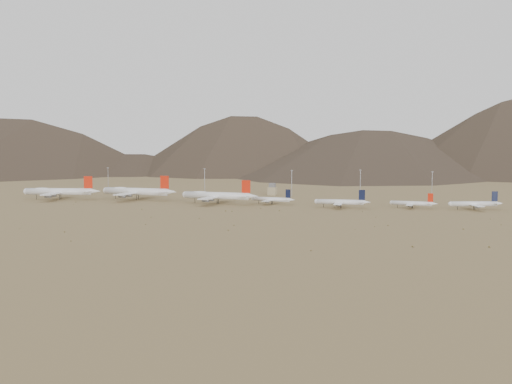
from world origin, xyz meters
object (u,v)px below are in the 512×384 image
(widebody_centre, at_px, (137,191))
(narrowbody_a, at_px, (272,199))
(widebody_west, at_px, (59,191))
(widebody_east, at_px, (217,195))
(control_tower, at_px, (272,190))
(narrowbody_b, at_px, (341,202))

(widebody_centre, relative_size, narrowbody_a, 1.92)
(widebody_west, height_order, widebody_east, widebody_west)
(widebody_east, xyz_separation_m, control_tower, (25.87, 94.42, -1.83))
(widebody_west, distance_m, narrowbody_b, 259.62)
(widebody_centre, xyz_separation_m, widebody_east, (82.89, -14.77, -0.61))
(widebody_east, bearing_deg, widebody_west, -175.88)
(widebody_east, height_order, narrowbody_a, widebody_east)
(widebody_west, bearing_deg, widebody_east, -12.01)
(widebody_centre, relative_size, narrowbody_b, 1.69)
(widebody_centre, bearing_deg, widebody_west, -164.04)
(narrowbody_a, height_order, control_tower, narrowbody_a)
(widebody_centre, bearing_deg, narrowbody_b, -2.59)
(narrowbody_b, distance_m, control_tower, 127.55)
(widebody_west, bearing_deg, widebody_centre, 0.30)
(widebody_centre, bearing_deg, control_tower, 39.45)
(widebody_east, bearing_deg, narrowbody_a, 14.18)
(widebody_west, bearing_deg, narrowbody_b, -13.18)
(narrowbody_a, distance_m, narrowbody_b, 61.23)
(control_tower, bearing_deg, widebody_west, -151.93)
(widebody_centre, relative_size, widebody_east, 1.09)
(widebody_centre, distance_m, narrowbody_b, 190.24)
(narrowbody_b, bearing_deg, narrowbody_a, 164.92)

